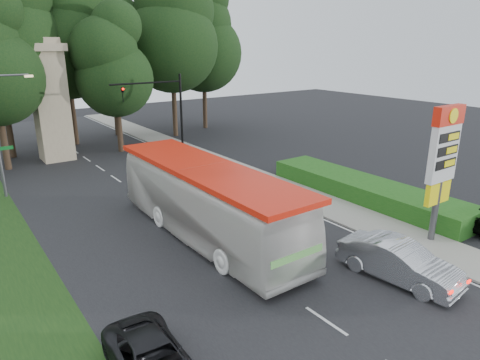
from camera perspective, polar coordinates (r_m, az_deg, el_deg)
ground at (r=16.26m, az=12.74°, el=-18.75°), size 120.00×120.00×0.00m
road_surface at (r=24.65m, az=-8.51°, el=-5.26°), size 14.00×80.00×0.02m
sidewalk_right at (r=29.20m, az=6.41°, el=-1.37°), size 3.00×80.00×0.12m
hedge at (r=28.58m, az=16.32°, el=-1.28°), size 3.00×14.00×1.20m
gas_station_pylon at (r=22.55m, az=25.46°, el=2.90°), size 2.10×0.45×6.85m
traffic_signal_mast at (r=36.34m, az=-9.73°, el=9.74°), size 6.10×0.35×7.20m
monument at (r=39.44m, az=-23.98°, el=9.74°), size 3.00×3.00×10.05m
tree_center_right at (r=44.77m, az=-22.54°, el=18.32°), size 9.24×9.24×18.15m
tree_east_near at (r=48.13m, az=-16.95°, el=17.14°), size 8.12×8.12×15.95m
tree_east_mid at (r=46.48m, az=-9.23°, el=19.72°), size 9.52×9.52×18.70m
tree_far_east at (r=50.63m, az=-4.94°, el=18.55°), size 8.68×8.68×17.05m
tree_monument_right at (r=40.25m, az=-16.49°, el=14.82°), size 6.72×6.72×13.20m
transit_bus at (r=21.71m, az=-4.44°, el=-3.01°), size 3.18×13.56×3.78m
sedan_silver at (r=19.42m, az=20.41°, el=-10.13°), size 2.37×5.29×1.68m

